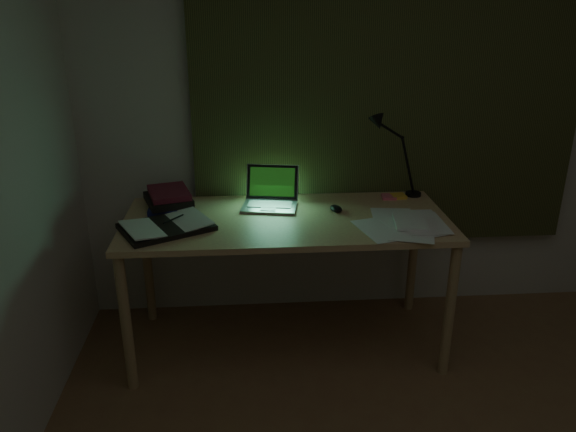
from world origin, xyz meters
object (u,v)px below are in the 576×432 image
book_stack (170,199)px  desk_lamp (417,155)px  desk (286,283)px  laptop (269,190)px  open_textbook (166,226)px  loose_papers (399,222)px

book_stack → desk_lamp: (1.37, 0.10, 0.19)m
desk → laptop: laptop is taller
laptop → desk_lamp: 0.86m
open_textbook → loose_papers: open_textbook is taller
loose_papers → desk_lamp: desk_lamp is taller
book_stack → loose_papers: bearing=-15.3°
desk → laptop: bearing=118.3°
desk → open_textbook: bearing=-169.6°
laptop → book_stack: 0.54m
open_textbook → desk: bearing=-17.4°
open_textbook → book_stack: bearing=65.3°
laptop → desk_lamp: desk_lamp is taller
open_textbook → loose_papers: bearing=-28.7°
loose_papers → desk: bearing=167.0°
desk → book_stack: book_stack is taller
book_stack → desk_lamp: 1.38m
laptop → desk_lamp: size_ratio=0.68×
laptop → loose_papers: (0.64, -0.28, -0.09)m
laptop → open_textbook: bearing=-143.4°
laptop → loose_papers: 0.70m
desk → desk_lamp: size_ratio=3.47×
desk → loose_papers: 0.69m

